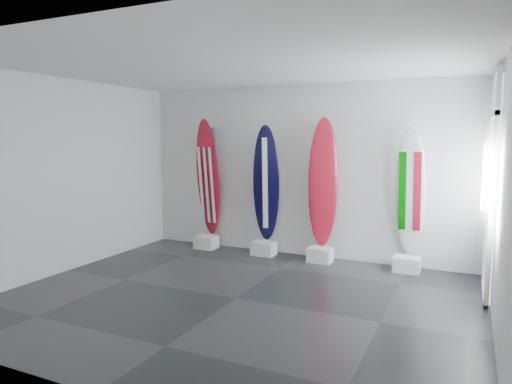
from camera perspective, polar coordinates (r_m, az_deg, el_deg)
The scene contains 16 objects.
floor at distance 6.19m, azimuth -2.47°, elevation -12.99°, with size 6.00×6.00×0.00m, color black.
ceiling at distance 5.89m, azimuth -2.62°, elevation 15.63°, with size 6.00×6.00×0.00m, color white.
wall_back at distance 8.14m, azimuth 5.64°, elevation 2.58°, with size 6.00×6.00×0.00m, color silver.
wall_front at distance 3.84m, azimuth -20.14°, elevation -2.54°, with size 6.00×6.00×0.00m, color silver.
wall_left at distance 7.71m, azimuth -22.73°, elevation 1.85°, with size 5.00×5.00×0.00m, color silver.
wall_right at distance 5.20m, azimuth 28.20°, elevation -0.58°, with size 5.00×5.00×0.00m, color silver.
display_block_usa at distance 8.82m, azimuth -6.18°, elevation -6.18°, with size 0.40×0.30×0.24m, color white.
surfboard_usa at distance 8.71m, azimuth -5.94°, elevation 1.77°, with size 0.50×0.08×2.20m, color maroon.
display_block_navy at distance 8.28m, azimuth 0.96°, elevation -7.00°, with size 0.40×0.30×0.24m, color white.
surfboard_navy at distance 8.17m, azimuth 1.26°, elevation 1.04°, with size 0.47×0.08×2.08m, color black.
display_block_swiss at distance 7.92m, azimuth 7.93°, elevation -7.70°, with size 0.40×0.30×0.24m, color white.
surfboard_swiss at distance 7.80m, azimuth 8.29°, elevation 1.11°, with size 0.49×0.08×2.18m, color maroon.
display_block_italy at distance 7.65m, azimuth 18.12°, elevation -8.51°, with size 0.40×0.30×0.24m, color white.
surfboard_italy at distance 7.53m, azimuth 18.53°, elevation 0.01°, with size 0.46×0.08×2.04m, color silver.
wall_outlet at distance 9.38m, azimuth -8.78°, elevation -4.00°, with size 0.09×0.02×0.13m, color silver.
glass_door at distance 6.75m, azimuth 27.23°, elevation 0.35°, with size 0.12×1.16×2.85m, color white, non-canonical shape.
Camera 1 is at (2.70, -5.16, 2.09)m, focal length 32.36 mm.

